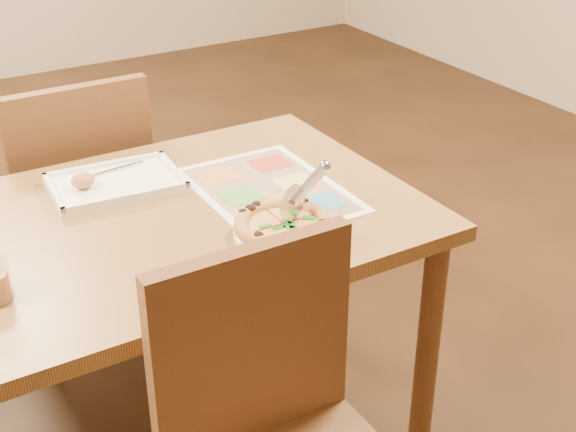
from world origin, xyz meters
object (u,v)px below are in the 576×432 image
pizza (284,225)px  appetizer_tray (113,185)px  pizza_cutter (303,191)px  menu (269,189)px  chair_near (277,420)px  chair_far (77,183)px  plate (288,233)px  dining_table (152,251)px

pizza → appetizer_tray: 0.50m
pizza_cutter → menu: (0.02, 0.20, -0.09)m
chair_near → chair_far: bearing=90.0°
plate → pizza: (-0.01, 0.01, 0.02)m
dining_table → pizza: bearing=-43.6°
chair_near → plate: bearing=56.2°
dining_table → chair_far: chair_far is taller
plate → appetizer_tray: bearing=120.8°
chair_far → chair_near: bearing=90.0°
dining_table → pizza_cutter: (0.30, -0.21, 0.17)m
plate → pizza: 0.02m
pizza_cutter → appetizer_tray: (-0.32, 0.41, -0.08)m
pizza_cutter → menu: 0.22m
pizza → appetizer_tray: bearing=120.5°
dining_table → plate: plate is taller
menu → appetizer_tray: bearing=147.9°
appetizer_tray → chair_far: bearing=88.0°
chair_near → appetizer_tray: (-0.01, 0.80, 0.17)m
pizza → dining_table: bearing=136.4°
chair_far → pizza: bearing=106.0°
dining_table → pizza_cutter: pizza_cutter is taller
menu → plate: bearing=-109.2°
dining_table → pizza_cutter: 0.41m
pizza_cutter → chair_far: bearing=89.3°
appetizer_tray → plate: bearing=-59.2°
plate → pizza: pizza is taller
plate → pizza_cutter: (0.06, 0.02, 0.08)m
plate → chair_near: bearing=-123.8°
chair_near → plate: chair_near is taller
chair_far → plate: size_ratio=1.87×
chair_far → pizza_cutter: 0.90m
dining_table → menu: 0.34m
plate → pizza_cutter: size_ratio=1.52×
chair_near → menu: 0.69m
appetizer_tray → chair_near: bearing=-89.0°
dining_table → appetizer_tray: 0.22m
appetizer_tray → dining_table: bearing=-86.1°
pizza → menu: (0.09, 0.22, -0.02)m
chair_near → pizza: chair_near is taller
chair_near → plate: size_ratio=1.87×
pizza → chair_near: bearing=-122.4°
chair_near → pizza: 0.48m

